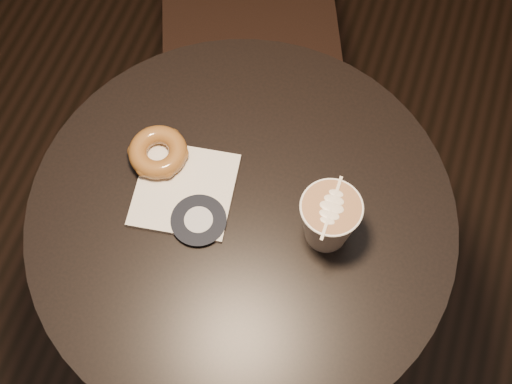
% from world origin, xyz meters
% --- Properties ---
extents(cafe_table, '(0.70, 0.70, 0.75)m').
position_xyz_m(cafe_table, '(0.00, 0.00, 0.55)').
color(cafe_table, black).
rests_on(cafe_table, ground).
extents(pastry_bag, '(0.18, 0.18, 0.01)m').
position_xyz_m(pastry_bag, '(-0.10, 0.01, 0.75)').
color(pastry_bag, silver).
rests_on(pastry_bag, cafe_table).
extents(doughnut, '(0.10, 0.10, 0.03)m').
position_xyz_m(doughnut, '(-0.16, 0.05, 0.77)').
color(doughnut, brown).
rests_on(doughnut, pastry_bag).
extents(latte_cup, '(0.10, 0.10, 0.11)m').
position_xyz_m(latte_cup, '(0.14, 0.01, 0.80)').
color(latte_cup, white).
rests_on(latte_cup, cafe_table).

